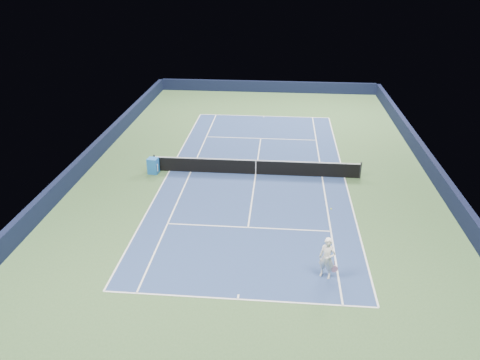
{
  "coord_description": "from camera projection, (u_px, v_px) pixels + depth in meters",
  "views": [
    {
      "loc": [
        1.4,
        -26.5,
        12.27
      ],
      "look_at": [
        -0.71,
        -3.0,
        1.0
      ],
      "focal_mm": 35.0,
      "sensor_mm": 36.0,
      "label": 1
    }
  ],
  "objects": [
    {
      "name": "baseline_far",
      "position": [
        264.0,
        116.0,
        39.9
      ],
      "size": [
        10.97,
        0.08,
        0.0
      ],
      "primitive_type": "cube",
      "color": "white",
      "rests_on": "ground"
    },
    {
      "name": "ground",
      "position": [
        256.0,
        174.0,
        29.22
      ],
      "size": [
        40.0,
        40.0,
        0.0
      ],
      "primitive_type": "plane",
      "color": "#36552E",
      "rests_on": "ground"
    },
    {
      "name": "service_line_near",
      "position": [
        248.0,
        227.0,
        23.46
      ],
      "size": [
        8.23,
        0.08,
        0.0
      ],
      "primitive_type": "cube",
      "color": "white",
      "rests_on": "ground"
    },
    {
      "name": "sideline_singles_left",
      "position": [
        191.0,
        172.0,
        29.55
      ],
      "size": [
        0.08,
        23.77,
        0.0
      ],
      "primitive_type": "cube",
      "color": "white",
      "rests_on": "ground"
    },
    {
      "name": "tennis_player",
      "position": [
        327.0,
        258.0,
        19.46
      ],
      "size": [
        0.89,
        1.38,
        2.77
      ],
      "color": "white",
      "rests_on": "ground"
    },
    {
      "name": "sideline_doubles_left",
      "position": [
        169.0,
        171.0,
        29.66
      ],
      "size": [
        0.08,
        23.77,
        0.0
      ],
      "primitive_type": "cube",
      "color": "white",
      "rests_on": "ground"
    },
    {
      "name": "wall_right",
      "position": [
        435.0,
        173.0,
        28.1
      ],
      "size": [
        0.35,
        40.0,
        1.1
      ],
      "primitive_type": "cube",
      "color": "black",
      "rests_on": "ground"
    },
    {
      "name": "sideline_singles_right",
      "position": [
        322.0,
        177.0,
        28.88
      ],
      "size": [
        0.08,
        23.77,
        0.0
      ],
      "primitive_type": "cube",
      "color": "white",
      "rests_on": "ground"
    },
    {
      "name": "court_surface",
      "position": [
        256.0,
        174.0,
        29.22
      ],
      "size": [
        10.97,
        23.77,
        0.01
      ],
      "primitive_type": "cube",
      "color": "navy",
      "rests_on": "ground"
    },
    {
      "name": "wall_left",
      "position": [
        87.0,
        160.0,
        29.86
      ],
      "size": [
        0.35,
        40.0,
        1.1
      ],
      "primitive_type": "cube",
      "color": "#111733",
      "rests_on": "ground"
    },
    {
      "name": "service_line_far",
      "position": [
        261.0,
        138.0,
        34.97
      ],
      "size": [
        8.23,
        0.08,
        0.0
      ],
      "primitive_type": "cube",
      "color": "white",
      "rests_on": "ground"
    },
    {
      "name": "baseline_near",
      "position": [
        238.0,
        299.0,
        18.53
      ],
      "size": [
        10.97,
        0.08,
        0.0
      ],
      "primitive_type": "cube",
      "color": "white",
      "rests_on": "ground"
    },
    {
      "name": "center_mark_far",
      "position": [
        264.0,
        117.0,
        39.76
      ],
      "size": [
        0.08,
        0.3,
        0.0
      ],
      "primitive_type": "cube",
      "color": "white",
      "rests_on": "ground"
    },
    {
      "name": "center_service_line",
      "position": [
        256.0,
        174.0,
        29.21
      ],
      "size": [
        0.08,
        12.8,
        0.0
      ],
      "primitive_type": "cube",
      "color": "white",
      "rests_on": "ground"
    },
    {
      "name": "sponsor_cube",
      "position": [
        153.0,
        166.0,
        29.17
      ],
      "size": [
        0.69,
        0.64,
        1.0
      ],
      "color": "blue",
      "rests_on": "ground"
    },
    {
      "name": "tennis_net",
      "position": [
        256.0,
        167.0,
        29.0
      ],
      "size": [
        12.9,
        0.1,
        1.07
      ],
      "color": "black",
      "rests_on": "ground"
    },
    {
      "name": "wall_far",
      "position": [
        268.0,
        87.0,
        46.8
      ],
      "size": [
        22.0,
        0.35,
        1.1
      ],
      "primitive_type": "cube",
      "color": "black",
      "rests_on": "ground"
    },
    {
      "name": "sideline_doubles_right",
      "position": [
        345.0,
        178.0,
        28.77
      ],
      "size": [
        0.08,
        23.77,
        0.0
      ],
      "primitive_type": "cube",
      "color": "white",
      "rests_on": "ground"
    },
    {
      "name": "center_mark_near",
      "position": [
        238.0,
        297.0,
        18.67
      ],
      "size": [
        0.08,
        0.3,
        0.0
      ],
      "primitive_type": "cube",
      "color": "white",
      "rests_on": "ground"
    }
  ]
}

